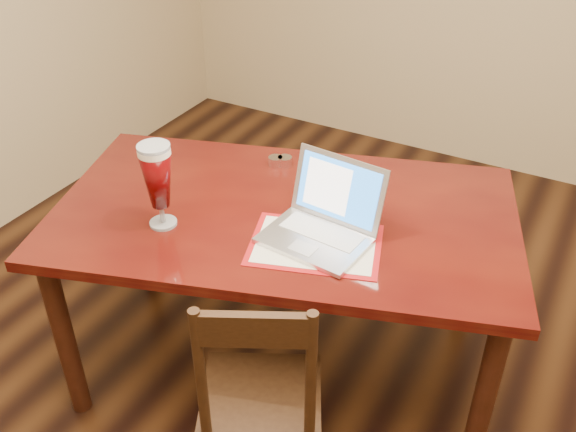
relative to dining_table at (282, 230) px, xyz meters
The scene contains 3 objects.
ground 0.82m from the dining_table, 40.35° to the right, with size 5.00×5.00×0.00m, color black.
dining_table is the anchor object (origin of this frame).
dining_chair 0.66m from the dining_table, 67.88° to the right, with size 0.54×0.53×0.96m.
Camera 1 is at (0.71, -1.52, 2.16)m, focal length 40.00 mm.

